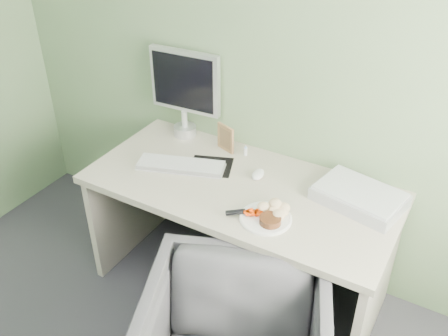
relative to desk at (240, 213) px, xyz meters
The scene contains 14 objects.
wall_back 0.89m from the desk, 90.00° to the left, with size 3.50×3.50×0.00m, color #6A8960.
desk is the anchor object (origin of this frame).
plate 0.35m from the desk, 38.82° to the right, with size 0.25×0.25×0.01m, color white.
steak 0.41m from the desk, 38.70° to the right, with size 0.10×0.10×0.03m, color black.
potato_pile 0.37m from the desk, 28.76° to the right, with size 0.11×0.08×0.06m, color tan.
carrot_heap 0.34m from the desk, 47.94° to the right, with size 0.06×0.05×0.04m, color #FC3E05.
steak_knife 0.33m from the desk, 58.50° to the right, with size 0.20×0.17×0.02m.
mousepad 0.30m from the desk, 161.90° to the left, with size 0.22×0.20×0.00m, color black.
keyboard 0.41m from the desk, behind, with size 0.46×0.14×0.02m, color white.
computer_mouse 0.23m from the desk, 65.47° to the left, with size 0.06×0.10×0.04m, color white.
photo_frame 0.44m from the desk, 132.21° to the left, with size 0.12×0.01×0.16m, color #A27E4B.
eyedrop_bottle 0.36m from the desk, 112.79° to the left, with size 0.02×0.02×0.06m.
scanner 0.63m from the desk, 15.03° to the left, with size 0.41×0.27×0.06m, color #A7A9AE.
monitor 0.78m from the desk, 149.63° to the left, with size 0.43×0.13×0.52m.
Camera 1 is at (0.97, -0.23, 2.20)m, focal length 40.00 mm.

